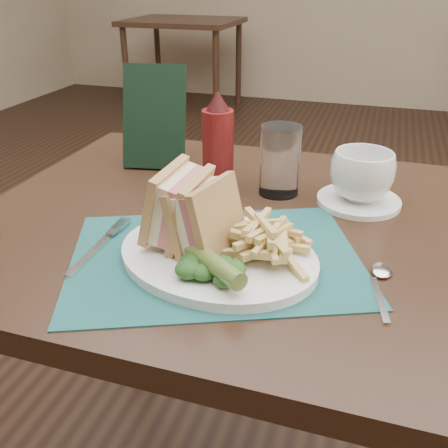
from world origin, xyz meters
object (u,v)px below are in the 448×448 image
(plate, at_px, (218,256))
(drinking_glass, at_px, (280,160))
(table_bg_left, at_px, (184,66))
(sandwich_half_a, at_px, (164,203))
(placemat, at_px, (215,257))
(saucer, at_px, (358,201))
(sandwich_half_b, at_px, (193,212))
(ketchup_bottle, at_px, (218,140))
(coffee_cup, at_px, (362,176))
(check_presenter, at_px, (154,117))
(table_main, at_px, (234,378))

(plate, height_order, drinking_glass, drinking_glass)
(table_bg_left, height_order, sandwich_half_a, sandwich_half_a)
(placemat, distance_m, saucer, 0.32)
(drinking_glass, bearing_deg, sandwich_half_b, -104.97)
(placemat, xyz_separation_m, ketchup_bottle, (-0.08, 0.26, 0.09))
(coffee_cup, relative_size, check_presenter, 0.52)
(sandwich_half_a, bearing_deg, check_presenter, 117.87)
(placemat, distance_m, sandwich_half_b, 0.08)
(table_main, height_order, ketchup_bottle, ketchup_bottle)
(table_main, relative_size, placemat, 2.13)
(table_bg_left, xyz_separation_m, ketchup_bottle, (1.37, -3.23, 0.47))
(sandwich_half_b, distance_m, ketchup_bottle, 0.27)
(table_bg_left, height_order, saucer, saucer)
(table_main, height_order, placemat, placemat)
(table_bg_left, distance_m, coffee_cup, 3.65)
(table_bg_left, bearing_deg, sandwich_half_b, -67.81)
(plate, relative_size, sandwich_half_a, 2.58)
(plate, relative_size, saucer, 2.00)
(sandwich_half_b, bearing_deg, ketchup_bottle, 114.61)
(saucer, bearing_deg, ketchup_bottle, 179.92)
(drinking_glass, bearing_deg, check_presenter, 165.96)
(sandwich_half_b, distance_m, saucer, 0.35)
(ketchup_bottle, bearing_deg, placemat, -72.55)
(sandwich_half_a, xyz_separation_m, sandwich_half_b, (0.05, -0.01, -0.00))
(ketchup_bottle, bearing_deg, table_bg_left, 113.06)
(sandwich_half_b, distance_m, drinking_glass, 0.27)
(saucer, bearing_deg, sandwich_half_b, -130.17)
(table_main, bearing_deg, table_bg_left, 113.35)
(ketchup_bottle, distance_m, check_presenter, 0.18)
(placemat, height_order, sandwich_half_b, sandwich_half_b)
(sandwich_half_b, distance_m, check_presenter, 0.40)
(placemat, xyz_separation_m, coffee_cup, (0.19, 0.26, 0.05))
(table_bg_left, distance_m, placemat, 3.80)
(placemat, distance_m, check_presenter, 0.43)
(saucer, bearing_deg, coffee_cup, 0.00)
(ketchup_bottle, bearing_deg, sandwich_half_b, -79.33)
(table_bg_left, bearing_deg, ketchup_bottle, -66.94)
(drinking_glass, bearing_deg, table_main, -111.12)
(sandwich_half_a, bearing_deg, drinking_glass, 65.84)
(sandwich_half_a, distance_m, ketchup_bottle, 0.25)
(sandwich_half_a, relative_size, saucer, 0.77)
(placemat, bearing_deg, table_main, 94.28)
(placemat, xyz_separation_m, check_presenter, (-0.25, 0.34, 0.10))
(coffee_cup, bearing_deg, placemat, -125.61)
(plate, bearing_deg, check_presenter, 139.08)
(table_bg_left, xyz_separation_m, coffee_cup, (1.64, -3.23, 0.43))
(ketchup_bottle, height_order, check_presenter, check_presenter)
(check_presenter, bearing_deg, drinking_glass, -25.25)
(plate, xyz_separation_m, ketchup_bottle, (-0.09, 0.27, 0.08))
(plate, relative_size, coffee_cup, 2.67)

